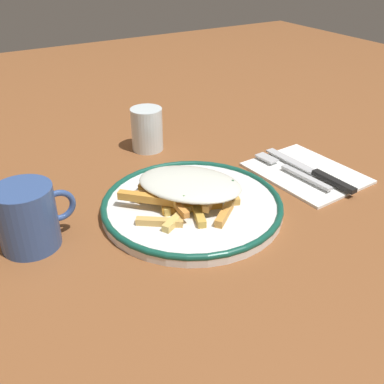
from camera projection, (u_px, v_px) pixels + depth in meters
name	position (u px, v px, depth m)	size (l,w,h in m)	color
ground_plane	(192.00, 211.00, 0.73)	(2.60, 2.60, 0.00)	brown
plate	(192.00, 205.00, 0.73)	(0.29, 0.29, 0.02)	white
fries_heap	(187.00, 188.00, 0.72)	(0.20, 0.20, 0.04)	gold
napkin	(308.00, 172.00, 0.84)	(0.16, 0.20, 0.01)	white
fork	(292.00, 170.00, 0.83)	(0.03, 0.18, 0.01)	silver
knife	(316.00, 173.00, 0.82)	(0.03, 0.21, 0.01)	black
water_glass	(147.00, 129.00, 0.92)	(0.06, 0.06, 0.09)	silver
coffee_mug	(28.00, 217.00, 0.63)	(0.11, 0.08, 0.09)	#334F8B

